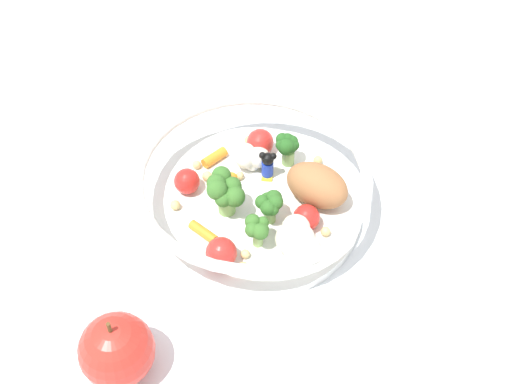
# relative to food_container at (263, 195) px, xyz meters

# --- Properties ---
(ground_plane) EXTENTS (2.40, 2.40, 0.00)m
(ground_plane) POSITION_rel_food_container_xyz_m (-0.01, 0.01, -0.03)
(ground_plane) COLOR white
(food_container) EXTENTS (0.25, 0.25, 0.06)m
(food_container) POSITION_rel_food_container_xyz_m (0.00, 0.00, 0.00)
(food_container) COLOR white
(food_container) RESTS_ON ground_plane
(loose_apple) EXTENTS (0.07, 0.07, 0.08)m
(loose_apple) POSITION_rel_food_container_xyz_m (-0.11, -0.19, 0.00)
(loose_apple) COLOR red
(loose_apple) RESTS_ON ground_plane
(folded_napkin) EXTENTS (0.16, 0.16, 0.01)m
(folded_napkin) POSITION_rel_food_container_xyz_m (0.15, 0.23, -0.03)
(folded_napkin) COLOR silver
(folded_napkin) RESTS_ON ground_plane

